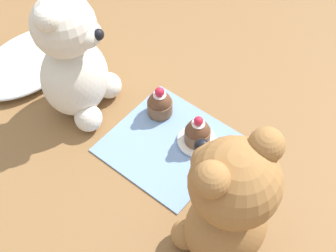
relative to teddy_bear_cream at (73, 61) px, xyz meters
name	(u,v)px	position (x,y,z in m)	size (l,w,h in m)	color
ground_plane	(168,144)	(0.03, -0.20, -0.12)	(4.00, 4.00, 0.00)	olive
knitted_placemat	(168,143)	(0.03, -0.20, -0.12)	(0.21, 0.21, 0.01)	#7A9ED1
tulle_cloth	(30,61)	(0.01, 0.16, -0.10)	(0.26, 0.17, 0.04)	white
teddy_bear_cream	(73,61)	(0.00, 0.00, 0.00)	(0.17, 0.16, 0.27)	silver
teddy_bear_tan	(228,205)	(-0.07, -0.39, 0.01)	(0.16, 0.15, 0.27)	#A3703D
cupcake_near_cream_bear	(160,104)	(0.08, -0.14, -0.09)	(0.05, 0.05, 0.07)	brown
saucer_plate	(197,141)	(0.07, -0.24, -0.11)	(0.07, 0.07, 0.01)	white
cupcake_near_tan_bear	(198,132)	(0.07, -0.24, -0.09)	(0.05, 0.05, 0.07)	brown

